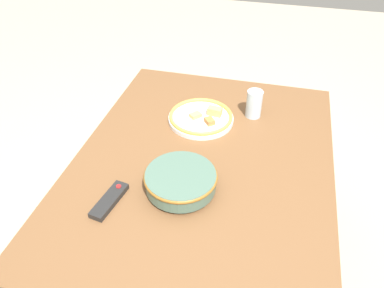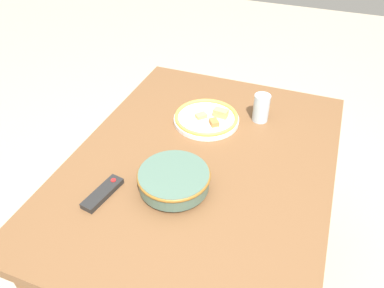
{
  "view_description": "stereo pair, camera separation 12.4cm",
  "coord_description": "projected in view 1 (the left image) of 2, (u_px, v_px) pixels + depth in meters",
  "views": [
    {
      "loc": [
        -1.02,
        -0.21,
        1.62
      ],
      "look_at": [
        0.04,
        0.05,
        0.74
      ],
      "focal_mm": 35.0,
      "sensor_mm": 36.0,
      "label": 1
    },
    {
      "loc": [
        -0.98,
        -0.33,
        1.62
      ],
      "look_at": [
        0.04,
        0.05,
        0.74
      ],
      "focal_mm": 35.0,
      "sensor_mm": 36.0,
      "label": 2
    }
  ],
  "objects": [
    {
      "name": "dining_table",
      "position": [
        202.0,
        176.0,
        1.43
      ],
      "size": [
        1.25,
        0.94,
        0.71
      ],
      "color": "brown",
      "rests_on": "ground_plane"
    },
    {
      "name": "tv_remote",
      "position": [
        109.0,
        200.0,
        1.21
      ],
      "size": [
        0.17,
        0.08,
        0.02
      ],
      "rotation": [
        0.0,
        0.0,
        4.54
      ],
      "color": "black",
      "rests_on": "dining_table"
    },
    {
      "name": "noodle_bowl",
      "position": [
        181.0,
        180.0,
        1.24
      ],
      "size": [
        0.24,
        0.24,
        0.07
      ],
      "color": "#4C6B5B",
      "rests_on": "dining_table"
    },
    {
      "name": "drinking_glass",
      "position": [
        254.0,
        104.0,
        1.57
      ],
      "size": [
        0.07,
        0.07,
        0.12
      ],
      "color": "silver",
      "rests_on": "dining_table"
    },
    {
      "name": "food_plate",
      "position": [
        201.0,
        117.0,
        1.57
      ],
      "size": [
        0.27,
        0.27,
        0.05
      ],
      "color": "white",
      "rests_on": "dining_table"
    },
    {
      "name": "ground_plane",
      "position": [
        200.0,
        269.0,
        1.83
      ],
      "size": [
        8.0,
        8.0,
        0.0
      ],
      "primitive_type": "plane",
      "color": "#B7A88E"
    }
  ]
}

